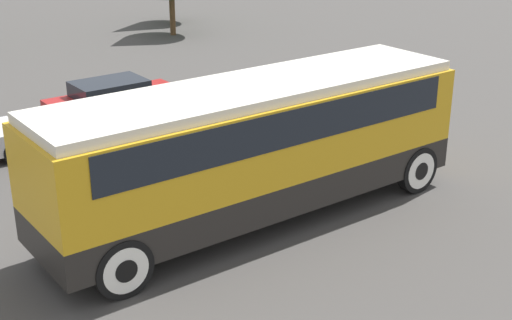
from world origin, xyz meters
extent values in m
plane|color=#423F3D|center=(0.00, 0.00, 0.00)|extent=(120.00, 120.00, 0.00)
cube|color=black|center=(0.00, 0.00, 0.88)|extent=(10.17, 2.55, 0.75)
cube|color=gold|center=(0.00, 0.00, 2.13)|extent=(10.17, 2.55, 1.75)
cube|color=black|center=(0.00, 0.00, 2.57)|extent=(8.95, 2.59, 0.79)
cube|color=silver|center=(0.00, 0.00, 3.12)|extent=(9.97, 2.34, 0.22)
cube|color=gold|center=(4.93, 0.00, 1.88)|extent=(0.36, 2.45, 2.00)
cylinder|color=black|center=(4.13, -1.16, 0.59)|extent=(1.19, 0.28, 1.19)
cylinder|color=silver|center=(4.13, -1.16, 0.59)|extent=(0.93, 0.30, 0.93)
cylinder|color=black|center=(4.13, -1.16, 0.59)|extent=(0.45, 0.32, 0.45)
cylinder|color=black|center=(4.13, 1.16, 0.59)|extent=(1.19, 0.28, 1.19)
cylinder|color=silver|center=(4.13, 1.16, 0.59)|extent=(0.93, 0.30, 0.93)
cylinder|color=black|center=(4.13, 1.16, 0.59)|extent=(0.45, 0.32, 0.45)
cylinder|color=black|center=(-3.95, -1.16, 0.59)|extent=(1.19, 0.28, 1.19)
cylinder|color=silver|center=(-3.95, -1.16, 0.59)|extent=(0.93, 0.30, 0.93)
cylinder|color=black|center=(-3.95, -1.16, 0.59)|extent=(0.45, 0.32, 0.45)
cylinder|color=black|center=(-3.95, 1.16, 0.59)|extent=(1.19, 0.28, 1.19)
cylinder|color=silver|center=(-3.95, 1.16, 0.59)|extent=(0.93, 0.30, 0.93)
cylinder|color=black|center=(-3.95, 1.16, 0.59)|extent=(0.45, 0.32, 0.45)
cylinder|color=black|center=(-3.29, 6.78, 0.31)|extent=(0.63, 0.22, 0.63)
cylinder|color=black|center=(-3.29, 6.78, 0.31)|extent=(0.24, 0.26, 0.24)
cube|color=maroon|center=(0.79, 8.78, 0.51)|extent=(4.38, 1.72, 0.56)
cube|color=black|center=(0.61, 8.78, 1.03)|extent=(2.28, 1.55, 0.48)
cylinder|color=black|center=(2.55, 8.01, 0.30)|extent=(0.61, 0.22, 0.61)
cylinder|color=black|center=(2.55, 8.01, 0.30)|extent=(0.23, 0.26, 0.23)
cylinder|color=black|center=(2.55, 9.55, 0.30)|extent=(0.61, 0.22, 0.61)
cylinder|color=black|center=(2.55, 9.55, 0.30)|extent=(0.23, 0.26, 0.23)
cylinder|color=black|center=(-0.98, 8.01, 0.30)|extent=(0.61, 0.22, 0.61)
cylinder|color=black|center=(-0.98, 8.01, 0.30)|extent=(0.23, 0.26, 0.23)
cylinder|color=black|center=(-0.98, 9.55, 0.30)|extent=(0.61, 0.22, 0.61)
cylinder|color=black|center=(-0.98, 9.55, 0.30)|extent=(0.23, 0.26, 0.23)
cylinder|color=brown|center=(9.11, 19.26, 0.99)|extent=(0.28, 0.28, 1.98)
cylinder|color=brown|center=(10.85, 22.29, 0.82)|extent=(0.28, 0.28, 1.63)
camera|label=1|loc=(-8.87, -11.93, 7.33)|focal=50.00mm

